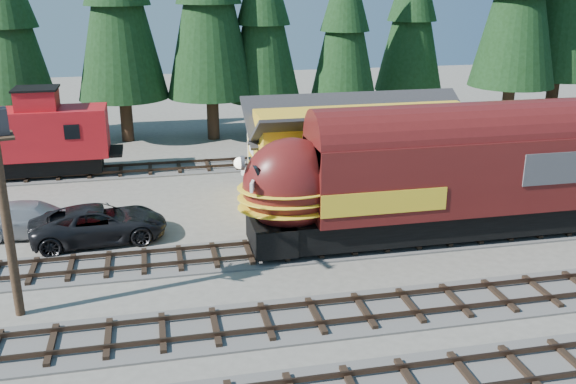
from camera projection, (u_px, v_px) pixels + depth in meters
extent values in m
plane|color=#6B665B|center=(447.00, 279.00, 25.99)|extent=(120.00, 120.00, 0.00)
cube|color=#4C4947|center=(176.00, 168.00, 40.65)|extent=(32.00, 3.20, 0.08)
cube|color=#38281E|center=(176.00, 168.00, 39.92)|extent=(32.00, 0.08, 0.16)
cube|color=#38281E|center=(175.00, 162.00, 41.25)|extent=(32.00, 0.08, 0.16)
cube|color=gold|center=(365.00, 167.00, 35.16)|extent=(12.00, 6.00, 3.40)
cube|color=yellow|center=(367.00, 123.00, 34.39)|extent=(11.88, 3.30, 1.44)
cube|color=white|center=(260.00, 170.00, 32.87)|extent=(0.06, 2.40, 0.60)
cone|color=black|center=(7.00, 17.00, 43.46)|extent=(5.47, 5.47, 12.46)
cone|color=black|center=(263.00, 15.00, 46.41)|extent=(5.46, 5.46, 12.43)
cone|color=black|center=(345.00, 22.00, 47.45)|extent=(5.11, 5.11, 11.65)
cone|color=black|center=(412.00, 12.00, 50.84)|extent=(5.43, 5.43, 12.37)
cube|color=black|center=(443.00, 219.00, 29.71)|extent=(15.85, 2.84, 1.22)
cube|color=#571513|center=(465.00, 171.00, 29.16)|extent=(14.46, 3.34, 3.34)
ellipsoid|color=#571513|center=(291.00, 185.00, 27.58)|extent=(4.23, 3.27, 4.12)
cube|color=#38383A|center=(547.00, 158.00, 29.85)|extent=(4.45, 3.40, 1.45)
sphere|color=white|center=(240.00, 163.00, 26.78)|extent=(0.49, 0.49, 0.49)
cube|color=black|center=(28.00, 165.00, 38.65)|extent=(8.68, 2.24, 0.96)
cube|color=#B3131A|center=(24.00, 134.00, 38.04)|extent=(9.65, 2.80, 2.89)
cube|color=#B3131A|center=(37.00, 99.00, 37.58)|extent=(2.32, 2.12, 1.16)
cylinder|color=black|center=(1.00, 184.00, 21.67)|extent=(0.33, 0.33, 9.92)
imported|color=black|center=(99.00, 224.00, 29.43)|extent=(6.37, 3.46, 1.69)
imported|color=#9D9FA5|center=(34.00, 219.00, 30.10)|extent=(5.66, 2.69, 1.59)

